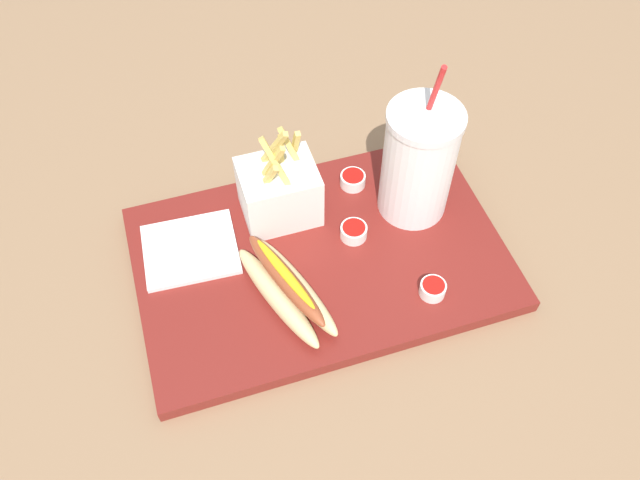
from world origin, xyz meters
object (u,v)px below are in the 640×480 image
Objects in this scene: hot_dog_1 at (286,288)px; ketchup_cup_2 at (353,179)px; napkin_stack at (190,249)px; soda_cup at (418,163)px; fries_basket at (279,191)px; ketchup_cup_3 at (433,288)px; ketchup_cup_1 at (354,231)px.

hot_dog_1 is 0.21m from ketchup_cup_2.
hot_dog_1 reaches higher than napkin_stack.
fries_basket is at bearing 166.62° from soda_cup.
ketchup_cup_3 is (-0.03, -0.14, -0.07)m from soda_cup.
ketchup_cup_1 reaches higher than napkin_stack.
ketchup_cup_3 is (0.06, -0.11, -0.00)m from ketchup_cup_1.
ketchup_cup_1 is (0.08, -0.07, -0.03)m from fries_basket.
ketchup_cup_3 is at bearing -29.40° from napkin_stack.
fries_basket is 4.16× the size of ketchup_cup_2.
napkin_stack is (-0.28, 0.16, -0.01)m from ketchup_cup_3.
soda_cup is at bearing -42.46° from ketchup_cup_2.
hot_dog_1 is at bearing -46.82° from napkin_stack.
ketchup_cup_2 is 0.20m from ketchup_cup_3.
fries_basket is at bearing 12.18° from napkin_stack.
hot_dog_1 is (-0.21, -0.09, -0.06)m from soda_cup.
ketchup_cup_1 and ketchup_cup_3 have the same top height.
soda_cup is 1.34× the size of hot_dog_1.
soda_cup reaches higher than ketchup_cup_3.
napkin_stack is at bearing 177.45° from soda_cup.
hot_dog_1 is at bearing -102.31° from fries_basket.
soda_cup is 0.23m from hot_dog_1.
fries_basket is at bearing 77.69° from hot_dog_1.
ketchup_cup_2 is at bearing 9.04° from fries_basket.
ketchup_cup_1 is 0.22m from napkin_stack.
ketchup_cup_2 is at bearing 47.48° from hot_dog_1.
hot_dog_1 is at bearing -155.47° from soda_cup.
ketchup_cup_1 is 0.30× the size of napkin_stack.
napkin_stack is at bearing -167.82° from fries_basket.
fries_basket is (-0.18, 0.04, -0.04)m from soda_cup.
ketchup_cup_2 and ketchup_cup_3 have the same top height.
hot_dog_1 reaches higher than ketchup_cup_2.
ketchup_cup_2 is (0.14, 0.15, -0.01)m from hot_dog_1.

